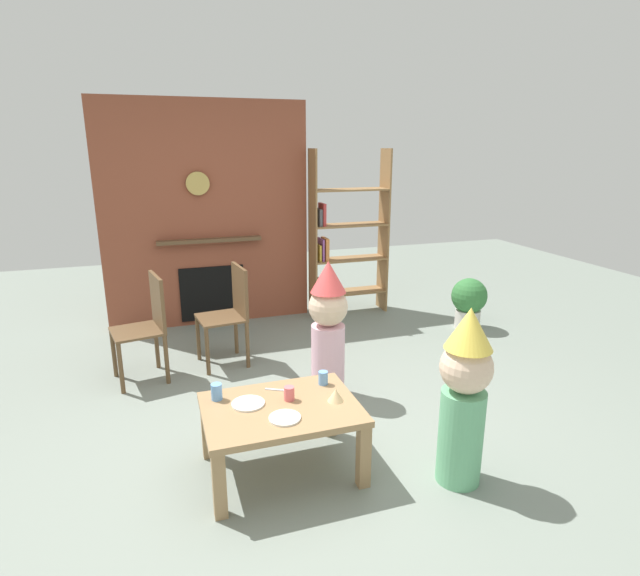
{
  "coord_description": "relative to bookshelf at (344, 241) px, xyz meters",
  "views": [
    {
      "loc": [
        -0.97,
        -3.0,
        1.93
      ],
      "look_at": [
        0.15,
        0.4,
        0.92
      ],
      "focal_mm": 28.45,
      "sensor_mm": 36.0,
      "label": 1
    }
  ],
  "objects": [
    {
      "name": "dining_chair_middle",
      "position": [
        -1.47,
        -1.03,
        -0.36
      ],
      "size": [
        0.45,
        0.45,
        0.9
      ],
      "rotation": [
        0.0,
        0.0,
        3.27
      ],
      "color": "brown",
      "rests_on": "ground_plane"
    },
    {
      "name": "child_with_cone_hat",
      "position": [
        -0.47,
        -3.17,
        -0.3
      ],
      "size": [
        0.3,
        0.3,
        1.08
      ],
      "rotation": [
        0.0,
        0.0,
        2.74
      ],
      "color": "#66B27F",
      "rests_on": "ground_plane"
    },
    {
      "name": "paper_cup_near_right",
      "position": [
        -1.79,
        -2.55,
        -0.38
      ],
      "size": [
        0.07,
        0.07,
        0.1
      ],
      "primitive_type": "cylinder",
      "color": "#669EE0",
      "rests_on": "coffee_table"
    },
    {
      "name": "coffee_table",
      "position": [
        -1.44,
        -2.76,
        -0.51
      ],
      "size": [
        0.92,
        0.67,
        0.44
      ],
      "color": "#9E7A51",
      "rests_on": "ground_plane"
    },
    {
      "name": "paper_plate_front",
      "position": [
        -1.46,
        -2.91,
        -0.43
      ],
      "size": [
        0.18,
        0.18,
        0.01
      ],
      "primitive_type": "cylinder",
      "color": "white",
      "rests_on": "coffee_table"
    },
    {
      "name": "paper_cup_near_left",
      "position": [
        -1.38,
        -2.7,
        -0.39
      ],
      "size": [
        0.06,
        0.06,
        0.09
      ],
      "primitive_type": "cylinder",
      "color": "#E5666B",
      "rests_on": "coffee_table"
    },
    {
      "name": "paper_plate_rear",
      "position": [
        -1.62,
        -2.68,
        -0.43
      ],
      "size": [
        0.2,
        0.2,
        0.01
      ],
      "primitive_type": "cylinder",
      "color": "white",
      "rests_on": "coffee_table"
    },
    {
      "name": "birthday_cake_slice",
      "position": [
        -1.11,
        -2.8,
        -0.4
      ],
      "size": [
        0.1,
        0.1,
        0.08
      ],
      "primitive_type": "cone",
      "color": "#EAC68C",
      "rests_on": "coffee_table"
    },
    {
      "name": "child_in_pink",
      "position": [
        -0.85,
        -1.91,
        -0.29
      ],
      "size": [
        0.3,
        0.3,
        1.1
      ],
      "rotation": [
        0.0,
        0.0,
        -2.18
      ],
      "color": "#EAB2C6",
      "rests_on": "ground_plane"
    },
    {
      "name": "table_fork",
      "position": [
        -1.42,
        -2.55,
        -0.43
      ],
      "size": [
        0.14,
        0.08,
        0.01
      ],
      "primitive_type": "cube",
      "rotation": [
        0.0,
        0.0,
        2.65
      ],
      "color": "silver",
      "rests_on": "coffee_table"
    },
    {
      "name": "bookshelf",
      "position": [
        0.0,
        0.0,
        0.0
      ],
      "size": [
        0.9,
        0.28,
        1.9
      ],
      "color": "olive",
      "rests_on": "ground_plane"
    },
    {
      "name": "potted_plant_tall",
      "position": [
        1.1,
        -0.94,
        -0.56
      ],
      "size": [
        0.38,
        0.38,
        0.56
      ],
      "color": "beige",
      "rests_on": "ground_plane"
    },
    {
      "name": "dining_chair_left",
      "position": [
        -2.18,
        -1.15,
        -0.36
      ],
      "size": [
        0.47,
        0.47,
        0.9
      ],
      "rotation": [
        0.0,
        0.0,
        3.34
      ],
      "color": "brown",
      "rests_on": "ground_plane"
    },
    {
      "name": "paper_cup_center",
      "position": [
        -1.11,
        -2.56,
        -0.39
      ],
      "size": [
        0.06,
        0.06,
        0.09
      ],
      "primitive_type": "cylinder",
      "color": "#669EE0",
      "rests_on": "coffee_table"
    },
    {
      "name": "brick_fireplace_feature",
      "position": [
        -1.51,
        0.2,
        0.32
      ],
      "size": [
        2.2,
        0.28,
        2.4
      ],
      "color": "brown",
      "rests_on": "ground_plane"
    },
    {
      "name": "ground_plane",
      "position": [
        -1.1,
        -2.4,
        -0.87
      ],
      "size": [
        12.0,
        12.0,
        0.0
      ],
      "primitive_type": "plane",
      "color": "gray"
    }
  ]
}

